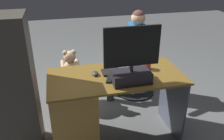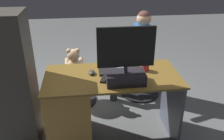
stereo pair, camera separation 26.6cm
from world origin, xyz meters
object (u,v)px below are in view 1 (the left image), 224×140
(keyboard, at_px, (123,71))
(desk, at_px, (82,110))
(monitor, at_px, (131,65))
(office_chair_teddy, at_px, (72,87))
(cup, at_px, (147,65))
(tv_remote, at_px, (109,79))
(visitor_chair, at_px, (135,76))
(computer_mouse, at_px, (95,73))
(person, at_px, (131,49))
(teddy_bear, at_px, (70,64))

(keyboard, bearing_deg, desk, 8.26)
(monitor, relative_size, office_chair_teddy, 0.99)
(keyboard, height_order, cup, cup)
(tv_remote, height_order, visitor_chair, tv_remote)
(keyboard, xyz_separation_m, tv_remote, (0.17, 0.13, -0.00))
(desk, bearing_deg, keyboard, -171.74)
(computer_mouse, bearing_deg, keyboard, -178.39)
(keyboard, bearing_deg, tv_remote, 38.11)
(visitor_chair, xyz_separation_m, person, (0.09, 0.01, 0.43))
(office_chair_teddy, bearing_deg, monitor, 118.77)
(keyboard, distance_m, office_chair_teddy, 0.98)
(cup, relative_size, teddy_bear, 0.27)
(cup, bearing_deg, desk, 5.73)
(visitor_chair, bearing_deg, cup, 78.35)
(monitor, bearing_deg, office_chair_teddy, -61.23)
(desk, height_order, keyboard, keyboard)
(keyboard, distance_m, tv_remote, 0.22)
(computer_mouse, relative_size, tv_remote, 0.64)
(keyboard, distance_m, teddy_bear, 0.86)
(monitor, distance_m, person, 1.06)
(teddy_bear, relative_size, person, 0.28)
(computer_mouse, distance_m, tv_remote, 0.17)
(keyboard, xyz_separation_m, person, (-0.32, -0.77, -0.08))
(computer_mouse, bearing_deg, teddy_bear, -74.11)
(tv_remote, distance_m, person, 1.03)
(computer_mouse, relative_size, visitor_chair, 0.18)
(keyboard, height_order, computer_mouse, computer_mouse)
(monitor, relative_size, cup, 5.91)
(cup, relative_size, person, 0.08)
(monitor, bearing_deg, desk, -19.32)
(monitor, xyz_separation_m, teddy_bear, (0.49, -0.91, -0.33))
(cup, xyz_separation_m, tv_remote, (0.42, 0.14, -0.04))
(monitor, xyz_separation_m, tv_remote, (0.18, -0.08, -0.16))
(person, bearing_deg, teddy_bear, 5.71)
(cup, height_order, person, person)
(tv_remote, bearing_deg, cup, -142.97)
(office_chair_teddy, xyz_separation_m, visitor_chair, (-0.89, -0.10, 0.00))
(desk, distance_m, visitor_chair, 1.20)
(tv_remote, relative_size, teddy_bear, 0.45)
(cup, distance_m, person, 0.78)
(desk, xyz_separation_m, office_chair_teddy, (0.05, -0.74, -0.15))
(tv_remote, bearing_deg, person, -99.88)
(computer_mouse, bearing_deg, tv_remote, 131.16)
(computer_mouse, xyz_separation_m, person, (-0.60, -0.78, -0.09))
(cup, bearing_deg, visitor_chair, -101.65)
(tv_remote, xyz_separation_m, office_chair_teddy, (0.31, -0.81, -0.51))
(desk, xyz_separation_m, tv_remote, (-0.26, 0.07, 0.36))
(cup, distance_m, tv_remote, 0.44)
(monitor, height_order, visitor_chair, monitor)
(cup, bearing_deg, tv_remote, 18.38)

